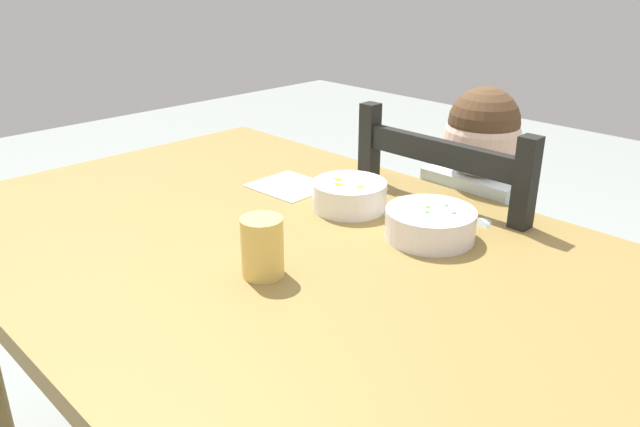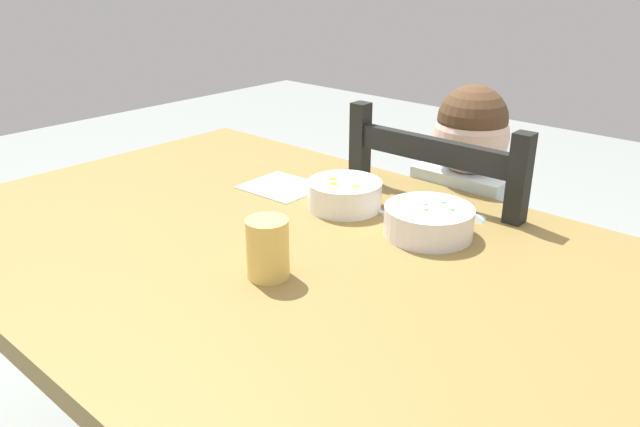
# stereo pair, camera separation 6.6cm
# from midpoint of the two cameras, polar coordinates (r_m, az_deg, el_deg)

# --- Properties ---
(dining_table) EXTENTS (1.40, 0.92, 0.75)m
(dining_table) POSITION_cam_midpoint_polar(r_m,az_deg,el_deg) (1.17, -1.84, -7.21)
(dining_table) COLOR olive
(dining_table) RESTS_ON ground
(dining_chair) EXTENTS (0.43, 0.43, 0.93)m
(dining_chair) POSITION_cam_midpoint_polar(r_m,az_deg,el_deg) (1.57, 14.04, -7.64)
(dining_chair) COLOR black
(dining_chair) RESTS_ON ground
(child_figure) EXTENTS (0.32, 0.31, 0.97)m
(child_figure) POSITION_cam_midpoint_polar(r_m,az_deg,el_deg) (1.48, 14.52, -1.57)
(child_figure) COLOR silver
(child_figure) RESTS_ON ground
(bowl_of_peas) EXTENTS (0.16, 0.16, 0.06)m
(bowl_of_peas) POSITION_cam_midpoint_polar(r_m,az_deg,el_deg) (1.15, 11.70, -0.88)
(bowl_of_peas) COLOR white
(bowl_of_peas) RESTS_ON dining_table
(bowl_of_carrots) EXTENTS (0.15, 0.15, 0.06)m
(bowl_of_carrots) POSITION_cam_midpoint_polar(r_m,az_deg,el_deg) (1.26, 4.19, 1.76)
(bowl_of_carrots) COLOR white
(bowl_of_carrots) RESTS_ON dining_table
(spoon) EXTENTS (0.14, 0.03, 0.01)m
(spoon) POSITION_cam_midpoint_polar(r_m,az_deg,el_deg) (1.26, 7.00, 0.24)
(spoon) COLOR silver
(spoon) RESTS_ON dining_table
(drinking_cup) EXTENTS (0.07, 0.07, 0.10)m
(drinking_cup) POSITION_cam_midpoint_polar(r_m,az_deg,el_deg) (0.99, -3.42, -3.11)
(drinking_cup) COLOR #EBC35E
(drinking_cup) RESTS_ON dining_table
(paper_napkin) EXTENTS (0.16, 0.15, 0.00)m
(paper_napkin) POSITION_cam_midpoint_polar(r_m,az_deg,el_deg) (1.39, -1.46, 2.52)
(paper_napkin) COLOR white
(paper_napkin) RESTS_ON dining_table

